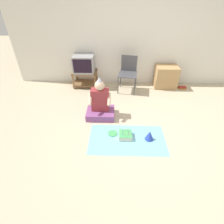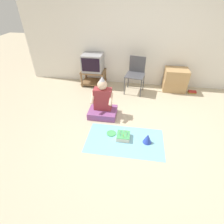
% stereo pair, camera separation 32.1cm
% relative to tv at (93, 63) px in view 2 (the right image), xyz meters
% --- Properties ---
extents(ground_plane, '(16.00, 16.00, 0.00)m').
position_rel_tv_xyz_m(ground_plane, '(1.33, -2.01, -0.62)').
color(ground_plane, beige).
extents(wall_back, '(6.40, 0.06, 2.55)m').
position_rel_tv_xyz_m(wall_back, '(1.33, 0.26, 0.65)').
color(wall_back, white).
rests_on(wall_back, ground_plane).
extents(tv_stand, '(0.64, 0.47, 0.40)m').
position_rel_tv_xyz_m(tv_stand, '(-0.00, -0.00, -0.38)').
color(tv_stand, olive).
rests_on(tv_stand, ground_plane).
extents(tv, '(0.52, 0.46, 0.44)m').
position_rel_tv_xyz_m(tv, '(0.00, 0.00, 0.00)').
color(tv, '#99999E').
rests_on(tv, tv_stand).
extents(folding_chair, '(0.51, 0.50, 0.87)m').
position_rel_tv_xyz_m(folding_chair, '(1.14, -0.20, -0.10)').
color(folding_chair, '#4C4C51').
rests_on(folding_chair, ground_plane).
extents(cardboard_box_stack, '(0.57, 0.43, 0.58)m').
position_rel_tv_xyz_m(cardboard_box_stack, '(2.15, -0.01, -0.32)').
color(cardboard_box_stack, tan).
rests_on(cardboard_box_stack, ground_plane).
extents(book_pile, '(0.20, 0.12, 0.05)m').
position_rel_tv_xyz_m(book_pile, '(2.62, -0.11, -0.59)').
color(book_pile, '#A88933').
rests_on(book_pile, ground_plane).
extents(person_seated, '(0.57, 0.46, 0.86)m').
position_rel_tv_xyz_m(person_seated, '(0.53, -1.37, -0.35)').
color(person_seated, '#8C4C8C').
rests_on(person_seated, ground_plane).
extents(party_cloth, '(1.36, 0.77, 0.01)m').
position_rel_tv_xyz_m(party_cloth, '(1.06, -2.09, -0.62)').
color(party_cloth, '#7FC6E0').
rests_on(party_cloth, ground_plane).
extents(birthday_cake, '(0.23, 0.23, 0.15)m').
position_rel_tv_xyz_m(birthday_cake, '(1.03, -2.03, -0.57)').
color(birthday_cake, '#F4E0C6').
rests_on(birthday_cake, party_cloth).
extents(party_hat_blue, '(0.16, 0.16, 0.18)m').
position_rel_tv_xyz_m(party_hat_blue, '(1.45, -2.07, -0.53)').
color(party_hat_blue, blue).
rests_on(party_hat_blue, party_cloth).
extents(paper_plate, '(0.17, 0.17, 0.01)m').
position_rel_tv_xyz_m(paper_plate, '(0.80, -1.95, -0.61)').
color(paper_plate, '#4CB266').
rests_on(paper_plate, party_cloth).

